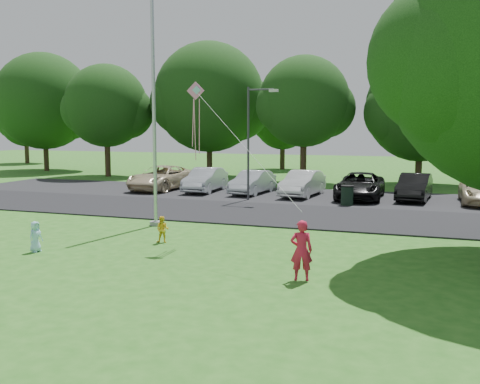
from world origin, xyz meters
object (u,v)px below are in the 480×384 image
(flagpole, at_px, (154,119))
(street_lamp, at_px, (252,133))
(child_yellow, at_px, (163,230))
(child_blue, at_px, (36,237))
(trash_can, at_px, (347,196))
(woman, at_px, (301,250))
(kite, at_px, (198,106))

(flagpole, distance_m, street_lamp, 8.06)
(child_yellow, height_order, child_blue, child_blue)
(flagpole, relative_size, street_lamp, 1.69)
(trash_can, bearing_deg, street_lamp, 177.54)
(flagpole, relative_size, woman, 6.46)
(child_yellow, bearing_deg, flagpole, 110.91)
(flagpole, relative_size, child_blue, 10.38)
(trash_can, distance_m, woman, 13.31)
(flagpole, bearing_deg, trash_can, 50.22)
(flagpole, distance_m, child_yellow, 4.97)
(street_lamp, height_order, woman, street_lamp)
(street_lamp, height_order, child_yellow, street_lamp)
(street_lamp, bearing_deg, child_blue, -98.43)
(trash_can, bearing_deg, woman, -86.92)
(street_lamp, bearing_deg, trash_can, 1.18)
(child_yellow, bearing_deg, child_blue, -152.78)
(flagpole, relative_size, kite, 2.21)
(trash_can, distance_m, child_blue, 15.12)
(flagpole, relative_size, trash_can, 9.79)
(woman, bearing_deg, trash_can, -101.65)
(trash_can, height_order, child_blue, trash_can)
(trash_can, relative_size, child_blue, 1.06)
(woman, bearing_deg, child_blue, -16.90)
(street_lamp, distance_m, child_blue, 13.82)
(kite, bearing_deg, child_blue, -157.27)
(child_blue, bearing_deg, kite, -50.23)
(street_lamp, xyz_separation_m, child_blue, (-2.82, -13.18, -3.07))
(flagpole, distance_m, woman, 9.67)
(woman, relative_size, child_yellow, 1.71)
(street_lamp, xyz_separation_m, woman, (5.68, -13.50, -2.78))
(woman, xyz_separation_m, kite, (-4.13, 2.99, 3.75))
(street_lamp, relative_size, child_yellow, 6.52)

